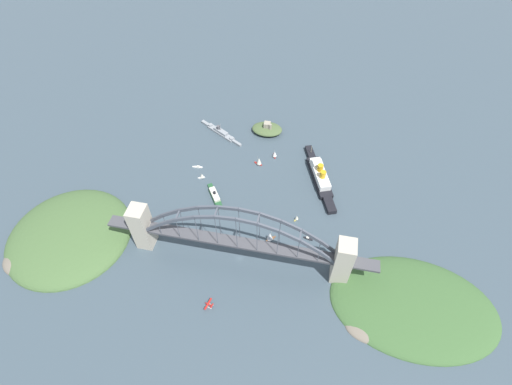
# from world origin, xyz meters

# --- Properties ---
(ground_plane) EXTENTS (1400.00, 1400.00, 0.00)m
(ground_plane) POSITION_xyz_m (0.00, 0.00, 0.00)
(ground_plane) COLOR #3D4C56
(harbor_arch_bridge) EXTENTS (251.20, 17.38, 71.84)m
(harbor_arch_bridge) POSITION_xyz_m (-0.00, 0.00, 28.53)
(harbor_arch_bridge) COLOR #BCB29E
(harbor_arch_bridge) RESTS_ON ground
(headland_west_shore) EXTENTS (122.22, 123.42, 26.40)m
(headland_west_shore) POSITION_xyz_m (-175.39, -10.64, 0.00)
(headland_west_shore) COLOR #476638
(headland_west_shore) RESTS_ON ground
(headland_east_shore) EXTENTS (146.26, 98.79, 17.57)m
(headland_east_shore) POSITION_xyz_m (158.72, -18.20, 0.00)
(headland_east_shore) COLOR #3D6033
(headland_east_shore) RESTS_ON ground
(ocean_liner) EXTENTS (44.75, 100.25, 20.16)m
(ocean_liner) POSITION_xyz_m (65.57, 119.70, 5.80)
(ocean_liner) COLOR black
(ocean_liner) RESTS_ON ground
(naval_cruiser) EXTENTS (62.37, 39.67, 16.24)m
(naval_cruiser) POSITION_xyz_m (-65.57, 174.43, 2.65)
(naval_cruiser) COLOR gray
(naval_cruiser) RESTS_ON ground
(harbor_ferry_steamer) EXTENTS (25.68, 34.25, 7.90)m
(harbor_ferry_steamer) POSITION_xyz_m (-44.33, 70.45, 2.39)
(harbor_ferry_steamer) COLOR #23512D
(harbor_ferry_steamer) RESTS_ON ground
(fort_island_mid_harbor) EXTENTS (38.74, 28.31, 15.36)m
(fort_island_mid_harbor) POSITION_xyz_m (-8.01, 190.15, 4.69)
(fort_island_mid_harbor) COLOR #4C6038
(fort_island_mid_harbor) RESTS_ON ground
(seaplane_taxiing_near_bridge) EXTENTS (7.49, 11.79, 4.96)m
(seaplane_taxiing_near_bridge) POSITION_xyz_m (-15.73, -51.92, 2.01)
(seaplane_taxiing_near_bridge) COLOR #B7B7B2
(seaplane_taxiing_near_bridge) RESTS_ON ground
(small_boat_0) EXTENTS (9.50, 3.51, 2.55)m
(small_boat_0) POSITION_xyz_m (61.92, 35.72, 0.91)
(small_boat_0) COLOR black
(small_boat_0) RESTS_ON ground
(small_boat_1) EXTENTS (8.00, 5.87, 7.49)m
(small_boat_1) POSITION_xyz_m (-66.40, 95.24, 3.47)
(small_boat_1) COLOR silver
(small_boat_1) RESTS_ON ground
(small_boat_2) EXTENTS (12.25, 3.13, 2.44)m
(small_boat_2) POSITION_xyz_m (-76.45, 110.31, 0.89)
(small_boat_2) COLOR silver
(small_boat_2) RESTS_ON ground
(small_boat_3) EXTENTS (10.15, 7.49, 11.94)m
(small_boat_3) POSITION_xyz_m (-6.78, 129.66, 5.50)
(small_boat_3) COLOR #B2231E
(small_boat_3) RESTS_ON ground
(small_boat_4) EXTENTS (9.76, 9.30, 12.92)m
(small_boat_4) POSITION_xyz_m (24.48, 27.30, 5.96)
(small_boat_4) COLOR brown
(small_boat_4) RESTS_ON ground
(small_boat_5) EXTENTS (4.88, 5.72, 7.51)m
(small_boat_5) POSITION_xyz_m (47.57, 57.21, 3.56)
(small_boat_5) COLOR gold
(small_boat_5) RESTS_ON ground
(small_boat_6) EXTENTS (6.23, 9.04, 10.10)m
(small_boat_6) POSITION_xyz_m (9.27, 146.25, 4.70)
(small_boat_6) COLOR #B2231E
(small_boat_6) RESTS_ON ground
(channel_marker_buoy) EXTENTS (2.20, 2.20, 2.75)m
(channel_marker_buoy) POSITION_xyz_m (20.67, 22.60, 1.12)
(channel_marker_buoy) COLOR red
(channel_marker_buoy) RESTS_ON ground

